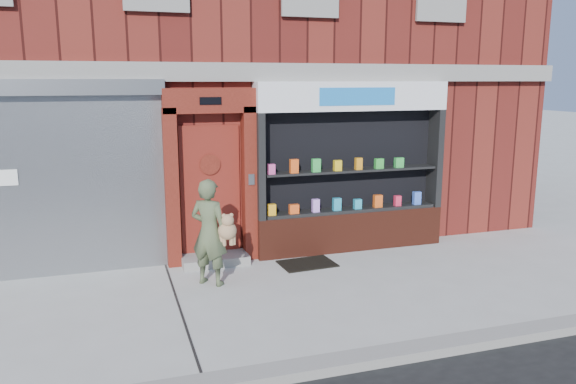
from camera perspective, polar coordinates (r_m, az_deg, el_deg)
name	(u,v)px	position (r m, az deg, el deg)	size (l,w,h in m)	color
ground	(289,295)	(8.17, 0.08, -10.43)	(80.00, 80.00, 0.00)	#9E9E99
curb	(350,362)	(6.32, 6.36, -16.76)	(60.00, 0.30, 0.12)	gray
building	(208,36)	(13.45, -8.10, 15.38)	(12.00, 8.16, 8.00)	#501612
shutter_bay	(64,167)	(9.26, -21.80, 2.39)	(3.10, 0.30, 3.04)	gray
red_door_bay	(211,177)	(9.35, -7.83, 1.56)	(1.52, 0.58, 2.90)	#4C140D
pharmacy_bay	(351,174)	(10.05, 6.39, 1.78)	(3.50, 0.41, 3.00)	#552014
woman	(211,232)	(8.42, -7.86, -4.04)	(0.74, 0.67, 1.61)	#4B5639
doormat	(307,264)	(9.45, 1.96, -7.28)	(0.90, 0.63, 0.02)	black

